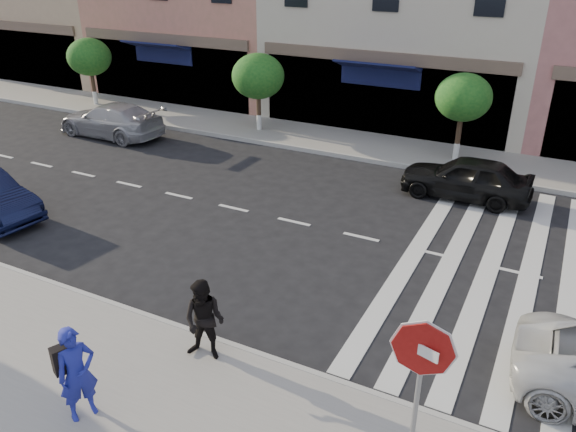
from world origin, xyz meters
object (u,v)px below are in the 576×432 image
(stop_sign, at_px, (421,364))
(walker, at_px, (204,320))
(photographer, at_px, (77,374))
(car_far_mid, at_px, (466,178))
(car_far_left, at_px, (111,120))

(stop_sign, distance_m, walker, 4.17)
(photographer, bearing_deg, car_far_mid, 7.37)
(walker, bearing_deg, photographer, -125.13)
(car_far_left, bearing_deg, walker, 50.76)
(car_far_mid, bearing_deg, stop_sign, 6.82)
(photographer, relative_size, car_far_mid, 0.43)
(stop_sign, xyz_separation_m, walker, (-3.99, 0.62, -1.04))
(stop_sign, relative_size, photographer, 1.52)
(stop_sign, bearing_deg, car_far_left, 162.51)
(photographer, relative_size, car_far_left, 0.36)
(car_far_left, height_order, car_far_mid, car_far_left)
(walker, distance_m, car_far_left, 14.86)
(photographer, height_order, car_far_mid, photographer)
(stop_sign, height_order, car_far_left, stop_sign)
(photographer, distance_m, car_far_left, 15.65)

